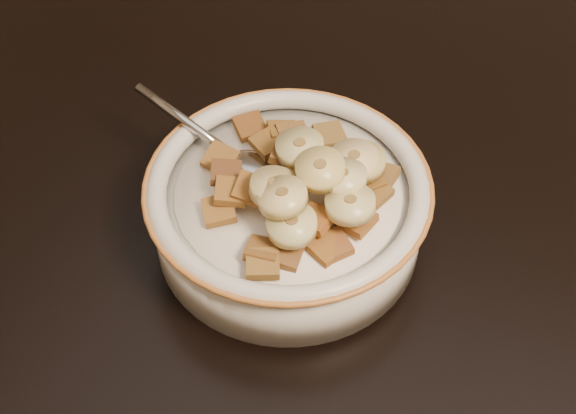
% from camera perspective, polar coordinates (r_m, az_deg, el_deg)
% --- Properties ---
extents(table, '(1.42, 0.94, 0.04)m').
position_cam_1_polar(table, '(0.65, 10.97, 3.30)').
color(table, black).
rests_on(table, floor).
extents(cereal_bowl, '(0.18, 0.18, 0.04)m').
position_cam_1_polar(cereal_bowl, '(0.54, 0.00, -0.57)').
color(cereal_bowl, silver).
rests_on(cereal_bowl, table).
extents(milk, '(0.15, 0.15, 0.00)m').
position_cam_1_polar(milk, '(0.53, 0.00, 0.95)').
color(milk, white).
rests_on(milk, cereal_bowl).
extents(spoon, '(0.05, 0.04, 0.01)m').
position_cam_1_polar(spoon, '(0.54, -2.48, 2.66)').
color(spoon, '#ACB0B7').
rests_on(spoon, cereal_bowl).
extents(cereal_square_0, '(0.02, 0.02, 0.01)m').
position_cam_1_polar(cereal_square_0, '(0.50, 0.32, 1.70)').
color(cereal_square_0, '#96632E').
rests_on(cereal_square_0, milk).
extents(cereal_square_1, '(0.03, 0.03, 0.01)m').
position_cam_1_polar(cereal_square_1, '(0.52, 5.61, 1.88)').
color(cereal_square_1, brown).
rests_on(cereal_square_1, milk).
extents(cereal_square_2, '(0.03, 0.03, 0.01)m').
position_cam_1_polar(cereal_square_2, '(0.48, -1.81, -4.05)').
color(cereal_square_2, olive).
rests_on(cereal_square_2, milk).
extents(cereal_square_3, '(0.02, 0.02, 0.01)m').
position_cam_1_polar(cereal_square_3, '(0.52, -0.08, 3.75)').
color(cereal_square_3, brown).
rests_on(cereal_square_3, milk).
extents(cereal_square_4, '(0.03, 0.03, 0.01)m').
position_cam_1_polar(cereal_square_4, '(0.51, 4.12, 0.25)').
color(cereal_square_4, brown).
rests_on(cereal_square_4, milk).
extents(cereal_square_5, '(0.03, 0.03, 0.01)m').
position_cam_1_polar(cereal_square_5, '(0.50, 4.92, -0.97)').
color(cereal_square_5, '#98632B').
rests_on(cereal_square_5, milk).
extents(cereal_square_6, '(0.03, 0.03, 0.01)m').
position_cam_1_polar(cereal_square_6, '(0.56, 2.97, 5.13)').
color(cereal_square_6, brown).
rests_on(cereal_square_6, milk).
extents(cereal_square_7, '(0.02, 0.02, 0.01)m').
position_cam_1_polar(cereal_square_7, '(0.53, 6.61, 2.21)').
color(cereal_square_7, olive).
rests_on(cereal_square_7, milk).
extents(cereal_square_8, '(0.03, 0.03, 0.01)m').
position_cam_1_polar(cereal_square_8, '(0.54, -1.40, 4.57)').
color(cereal_square_8, brown).
rests_on(cereal_square_8, milk).
extents(cereal_square_9, '(0.02, 0.02, 0.01)m').
position_cam_1_polar(cereal_square_9, '(0.50, -2.65, 1.28)').
color(cereal_square_9, brown).
rests_on(cereal_square_9, milk).
extents(cereal_square_10, '(0.02, 0.02, 0.01)m').
position_cam_1_polar(cereal_square_10, '(0.49, -0.19, -3.33)').
color(cereal_square_10, brown).
rests_on(cereal_square_10, milk).
extents(cereal_square_11, '(0.03, 0.03, 0.01)m').
position_cam_1_polar(cereal_square_11, '(0.49, 2.78, -2.85)').
color(cereal_square_11, brown).
rests_on(cereal_square_11, milk).
extents(cereal_square_12, '(0.03, 0.03, 0.01)m').
position_cam_1_polar(cereal_square_12, '(0.54, 0.35, 5.16)').
color(cereal_square_12, brown).
rests_on(cereal_square_12, milk).
extents(cereal_square_13, '(0.03, 0.03, 0.01)m').
position_cam_1_polar(cereal_square_13, '(0.52, -4.42, 2.43)').
color(cereal_square_13, brown).
rests_on(cereal_square_13, milk).
extents(cereal_square_14, '(0.03, 0.02, 0.01)m').
position_cam_1_polar(cereal_square_14, '(0.49, 1.99, -0.89)').
color(cereal_square_14, brown).
rests_on(cereal_square_14, milk).
extents(cereal_square_15, '(0.02, 0.02, 0.01)m').
position_cam_1_polar(cereal_square_15, '(0.49, -1.80, -3.10)').
color(cereal_square_15, brown).
rests_on(cereal_square_15, milk).
extents(cereal_square_16, '(0.03, 0.03, 0.01)m').
position_cam_1_polar(cereal_square_16, '(0.51, -4.09, 1.10)').
color(cereal_square_16, brown).
rests_on(cereal_square_16, milk).
extents(cereal_square_17, '(0.03, 0.03, 0.01)m').
position_cam_1_polar(cereal_square_17, '(0.55, -0.36, 5.39)').
color(cereal_square_17, brown).
rests_on(cereal_square_17, milk).
extents(cereal_square_18, '(0.03, 0.03, 0.01)m').
position_cam_1_polar(cereal_square_18, '(0.51, -4.93, -0.23)').
color(cereal_square_18, olive).
rests_on(cereal_square_18, milk).
extents(cereal_square_19, '(0.03, 0.03, 0.01)m').
position_cam_1_polar(cereal_square_19, '(0.49, 3.21, -2.76)').
color(cereal_square_19, brown).
rests_on(cereal_square_19, milk).
extents(cereal_square_20, '(0.02, 0.02, 0.01)m').
position_cam_1_polar(cereal_square_20, '(0.54, 0.87, 4.74)').
color(cereal_square_20, olive).
rests_on(cereal_square_20, milk).
extents(cereal_square_21, '(0.03, 0.03, 0.01)m').
position_cam_1_polar(cereal_square_21, '(0.52, 6.06, 1.03)').
color(cereal_square_21, olive).
rests_on(cereal_square_21, milk).
extents(cereal_square_22, '(0.03, 0.03, 0.01)m').
position_cam_1_polar(cereal_square_22, '(0.56, -2.72, 5.75)').
color(cereal_square_22, brown).
rests_on(cereal_square_22, milk).
extents(cereal_square_23, '(0.02, 0.02, 0.01)m').
position_cam_1_polar(cereal_square_23, '(0.54, -4.85, 3.44)').
color(cereal_square_23, brown).
rests_on(cereal_square_23, milk).
extents(banana_slice_0, '(0.04, 0.04, 0.01)m').
position_cam_1_polar(banana_slice_0, '(0.48, 0.28, -1.29)').
color(banana_slice_0, beige).
rests_on(banana_slice_0, milk).
extents(banana_slice_1, '(0.03, 0.03, 0.01)m').
position_cam_1_polar(banana_slice_1, '(0.52, 5.26, 3.23)').
color(banana_slice_1, tan).
rests_on(banana_slice_1, milk).
extents(banana_slice_2, '(0.04, 0.04, 0.01)m').
position_cam_1_polar(banana_slice_2, '(0.49, 2.30, 2.68)').
color(banana_slice_2, '#D9BA72').
rests_on(banana_slice_2, milk).
extents(banana_slice_3, '(0.04, 0.04, 0.01)m').
position_cam_1_polar(banana_slice_3, '(0.49, -0.97, 1.36)').
color(banana_slice_3, tan).
rests_on(banana_slice_3, milk).
extents(banana_slice_4, '(0.04, 0.04, 0.01)m').
position_cam_1_polar(banana_slice_4, '(0.52, 4.71, 3.37)').
color(banana_slice_4, '#FED98C').
rests_on(banana_slice_4, milk).
extents(banana_slice_5, '(0.04, 0.04, 0.01)m').
position_cam_1_polar(banana_slice_5, '(0.49, 4.44, 0.19)').
color(banana_slice_5, '#DFD77F').
rests_on(banana_slice_5, milk).
extents(banana_slice_6, '(0.04, 0.04, 0.01)m').
position_cam_1_polar(banana_slice_6, '(0.51, 0.84, 4.23)').
color(banana_slice_6, '#C8BE73').
rests_on(banana_slice_6, milk).
extents(banana_slice_7, '(0.04, 0.04, 0.01)m').
position_cam_1_polar(banana_slice_7, '(0.50, 3.88, 2.10)').
color(banana_slice_7, beige).
rests_on(banana_slice_7, milk).
extents(banana_slice_8, '(0.04, 0.04, 0.02)m').
position_cam_1_polar(banana_slice_8, '(0.48, -0.41, 0.70)').
color(banana_slice_8, beige).
rests_on(banana_slice_8, milk).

